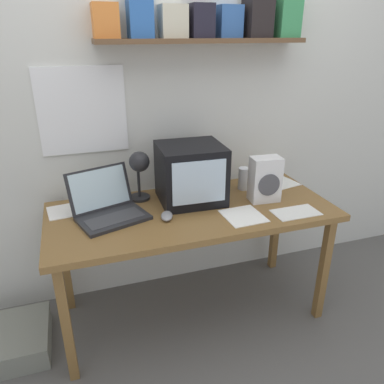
% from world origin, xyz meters
% --- Properties ---
extents(ground_plane, '(12.00, 12.00, 0.00)m').
position_xyz_m(ground_plane, '(0.00, 0.00, 0.00)').
color(ground_plane, '#5A5854').
extents(back_wall, '(5.60, 0.24, 2.60)m').
position_xyz_m(back_wall, '(0.01, 0.41, 1.31)').
color(back_wall, silver).
rests_on(back_wall, ground_plane).
extents(corner_desk, '(1.55, 0.68, 0.71)m').
position_xyz_m(corner_desk, '(0.00, 0.00, 0.64)').
color(corner_desk, brown).
rests_on(corner_desk, ground_plane).
extents(crt_monitor, '(0.37, 0.34, 0.33)m').
position_xyz_m(crt_monitor, '(0.03, 0.11, 0.87)').
color(crt_monitor, black).
rests_on(crt_monitor, corner_desk).
extents(laptop, '(0.42, 0.39, 0.24)m').
position_xyz_m(laptop, '(-0.45, 0.06, 0.77)').
color(laptop, '#232326').
rests_on(laptop, corner_desk).
extents(desk_lamp, '(0.12, 0.18, 0.30)m').
position_xyz_m(desk_lamp, '(-0.25, 0.17, 0.92)').
color(desk_lamp, '#232326').
rests_on(desk_lamp, corner_desk).
extents(juice_glass, '(0.07, 0.07, 0.14)m').
position_xyz_m(juice_glass, '(0.39, 0.17, 0.77)').
color(juice_glass, white).
rests_on(juice_glass, corner_desk).
extents(space_heater, '(0.17, 0.12, 0.26)m').
position_xyz_m(space_heater, '(0.43, -0.02, 0.84)').
color(space_heater, white).
rests_on(space_heater, corner_desk).
extents(computer_mouse, '(0.09, 0.12, 0.03)m').
position_xyz_m(computer_mouse, '(-0.16, -0.07, 0.72)').
color(computer_mouse, gray).
rests_on(computer_mouse, corner_desk).
extents(printed_handout, '(0.21, 0.20, 0.00)m').
position_xyz_m(printed_handout, '(-0.66, 0.18, 0.71)').
color(printed_handout, white).
rests_on(printed_handout, corner_desk).
extents(open_notebook, '(0.21, 0.22, 0.00)m').
position_xyz_m(open_notebook, '(0.23, -0.17, 0.71)').
color(open_notebook, white).
rests_on(open_notebook, corner_desk).
extents(loose_paper_near_monitor, '(0.25, 0.23, 0.00)m').
position_xyz_m(loose_paper_near_monitor, '(0.64, 0.18, 0.71)').
color(loose_paper_near_monitor, white).
rests_on(loose_paper_near_monitor, corner_desk).
extents(loose_paper_near_laptop, '(0.25, 0.14, 0.00)m').
position_xyz_m(loose_paper_near_laptop, '(0.51, -0.22, 0.71)').
color(loose_paper_near_laptop, white).
rests_on(loose_paper_near_laptop, corner_desk).
extents(floor_cushion, '(0.40, 0.40, 0.13)m').
position_xyz_m(floor_cushion, '(-1.03, 0.01, 0.06)').
color(floor_cushion, gray).
rests_on(floor_cushion, ground_plane).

